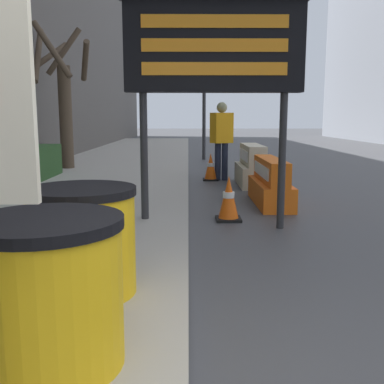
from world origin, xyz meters
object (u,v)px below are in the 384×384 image
at_px(barrel_drum_foreground, 47,292).
at_px(pedestrian_worker, 221,135).
at_px(jersey_barrier_cream, 252,167).
at_px(barrel_drum_middle, 82,240).
at_px(traffic_cone_mid, 228,199).
at_px(jersey_barrier_orange_far, 270,184).
at_px(traffic_cone_near, 211,167).
at_px(message_board, 214,47).
at_px(traffic_light_near_curb, 204,81).

bearing_deg(barrel_drum_foreground, pedestrian_worker, 79.52).
distance_m(barrel_drum_foreground, jersey_barrier_cream, 7.85).
xyz_separation_m(barrel_drum_middle, traffic_cone_mid, (1.39, 3.04, -0.23)).
bearing_deg(traffic_cone_mid, barrel_drum_middle, -114.60).
distance_m(jersey_barrier_orange_far, pedestrian_worker, 3.16).
height_order(traffic_cone_near, traffic_cone_mid, traffic_cone_mid).
bearing_deg(barrel_drum_middle, jersey_barrier_cream, 71.15).
relative_size(message_board, traffic_cone_mid, 4.64).
relative_size(barrel_drum_foreground, pedestrian_worker, 0.46).
xyz_separation_m(jersey_barrier_orange_far, traffic_light_near_curb, (-0.86, 8.25, 2.38)).
relative_size(barrel_drum_foreground, traffic_light_near_curb, 0.22).
bearing_deg(barrel_drum_middle, jersey_barrier_orange_far, 62.61).
bearing_deg(traffic_cone_mid, jersey_barrier_cream, 76.54).
xyz_separation_m(barrel_drum_foreground, traffic_light_near_curb, (1.31, 13.57, 2.18)).
relative_size(barrel_drum_foreground, message_board, 0.28).
height_order(barrel_drum_foreground, traffic_light_near_curb, traffic_light_near_curb).
xyz_separation_m(jersey_barrier_cream, pedestrian_worker, (-0.63, 0.79, 0.69)).
xyz_separation_m(message_board, traffic_light_near_curb, (0.22, 9.97, 0.37)).
distance_m(message_board, traffic_light_near_curb, 9.98).
relative_size(traffic_light_near_curb, pedestrian_worker, 2.05).
xyz_separation_m(jersey_barrier_orange_far, jersey_barrier_cream, (-0.00, 2.22, 0.05)).
bearing_deg(pedestrian_worker, jersey_barrier_cream, 99.51).
distance_m(barrel_drum_middle, traffic_light_near_curb, 12.80).
bearing_deg(traffic_cone_near, traffic_light_near_curb, 89.75).
relative_size(jersey_barrier_cream, traffic_light_near_curb, 0.44).
xyz_separation_m(traffic_cone_mid, traffic_light_near_curb, (-0.03, 9.50, 2.41)).
distance_m(barrel_drum_middle, message_board, 3.35).
distance_m(jersey_barrier_orange_far, traffic_light_near_curb, 8.63).
bearing_deg(message_board, traffic_cone_mid, 61.72).
distance_m(jersey_barrier_cream, pedestrian_worker, 1.22).
xyz_separation_m(message_board, traffic_cone_near, (0.20, 4.70, -2.05)).
bearing_deg(traffic_cone_mid, jersey_barrier_orange_far, 56.36).
bearing_deg(traffic_cone_near, message_board, -92.44).
bearing_deg(barrel_drum_foreground, traffic_cone_near, 81.18).
xyz_separation_m(traffic_cone_near, pedestrian_worker, (0.25, 0.03, 0.77)).
height_order(jersey_barrier_cream, traffic_light_near_curb, traffic_light_near_curb).
bearing_deg(barrel_drum_foreground, barrel_drum_middle, 92.93).
bearing_deg(jersey_barrier_orange_far, traffic_light_near_curb, 95.94).
xyz_separation_m(message_board, jersey_barrier_orange_far, (1.08, 1.72, -2.01)).
distance_m(traffic_cone_mid, pedestrian_worker, 4.33).
bearing_deg(message_board, barrel_drum_middle, -113.90).
xyz_separation_m(jersey_barrier_cream, traffic_cone_mid, (-0.83, -3.47, -0.07)).
xyz_separation_m(jersey_barrier_orange_far, pedestrian_worker, (-0.63, 3.01, 0.74)).
relative_size(barrel_drum_foreground, traffic_cone_mid, 1.28).
bearing_deg(pedestrian_worker, barrel_drum_middle, 48.82).
relative_size(message_board, pedestrian_worker, 1.65).
bearing_deg(traffic_cone_mid, traffic_light_near_curb, 90.17).
bearing_deg(jersey_barrier_cream, traffic_light_near_curb, 98.10).
relative_size(traffic_cone_near, traffic_light_near_curb, 0.17).
bearing_deg(traffic_cone_mid, traffic_cone_near, 90.70).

